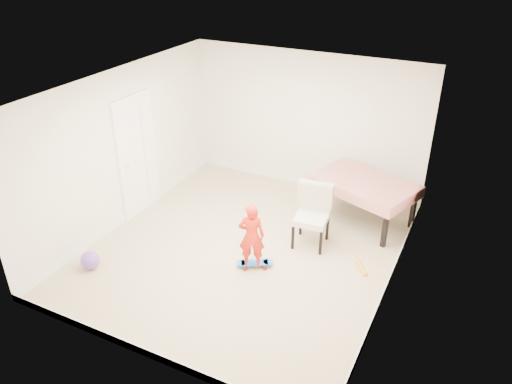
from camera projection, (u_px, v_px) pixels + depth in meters
The scene contains 17 objects.
ground at pixel (245, 249), 7.88m from camera, with size 5.00×5.00×0.00m, color tan.
ceiling at pixel (243, 89), 6.66m from camera, with size 4.50×5.00×0.04m, color white.
wall_back at pixel (306, 122), 9.22m from camera, with size 4.50×0.04×2.60m, color silver.
wall_front at pixel (136, 267), 5.31m from camera, with size 4.50×0.04×2.60m, color silver.
wall_left at pixel (123, 148), 8.14m from camera, with size 0.04×5.00×2.60m, color silver.
wall_right at pixel (398, 209), 6.39m from camera, with size 0.04×5.00×2.60m, color silver.
door at pixel (137, 157), 8.50m from camera, with size 0.10×0.94×2.11m, color white.
baseboard_back at pixel (303, 182), 9.82m from camera, with size 4.50×0.02×0.12m, color white.
baseboard_front at pixel (147, 353), 5.88m from camera, with size 4.50×0.02×0.12m, color white.
baseboard_left at pixel (131, 214), 8.73m from camera, with size 0.02×5.00×0.12m, color white.
baseboard_right at pixel (386, 286), 6.97m from camera, with size 0.02×5.00×0.12m, color white.
dining_table at pixel (363, 201), 8.48m from camera, with size 1.63×1.03×0.77m, color #AA0910, non-canonical shape.
dining_chair at pixel (311, 217), 7.77m from camera, with size 0.55×0.63×1.00m, color silver, non-canonical shape.
skateboard at pixel (255, 264), 7.45m from camera, with size 0.55×0.20×0.08m, color blue, non-canonical shape.
child at pixel (252, 238), 7.21m from camera, with size 0.38×0.25×1.05m, color red.
balloon at pixel (90, 260), 7.37m from camera, with size 0.28×0.28×0.28m, color #7048AC.
foam_toy at pixel (361, 267), 7.42m from camera, with size 0.06×0.06×0.40m, color gold.
Camera 1 is at (3.06, -5.76, 4.52)m, focal length 35.00 mm.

